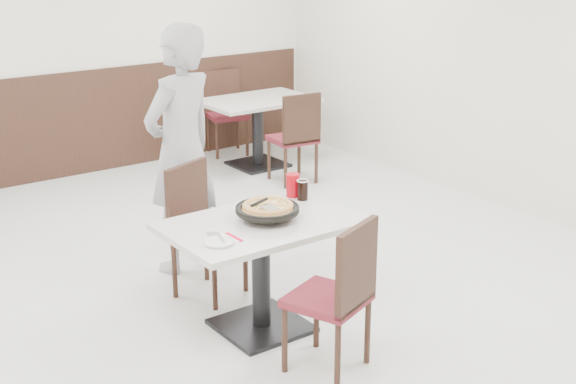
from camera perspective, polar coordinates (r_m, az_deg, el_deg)
floor at (r=5.90m, az=-2.73°, el=-6.97°), size 7.00×7.00×0.00m
wall_back at (r=8.56m, az=-16.08°, el=10.13°), size 6.00×0.04×2.80m
wall_right at (r=7.49m, az=16.88°, el=8.97°), size 0.04×7.00×2.80m
wainscot_back at (r=8.70m, az=-15.55°, el=4.58°), size 5.90×0.03×1.10m
main_table at (r=5.22m, az=-1.92°, el=-5.98°), size 1.28×0.93×0.75m
chair_near at (r=4.73m, az=2.80°, el=-7.35°), size 0.54×0.54×0.95m
chair_far at (r=5.68m, az=-5.63°, el=-2.89°), size 0.54×0.54×0.95m
trivet at (r=5.12m, az=-1.77°, el=-1.71°), size 0.14×0.14×0.04m
pizza_pan at (r=5.09m, az=-1.48°, el=-1.53°), size 0.37×0.37×0.01m
pizza at (r=5.12m, az=-1.44°, el=-1.19°), size 0.39×0.39×0.02m
pizza_server at (r=5.04m, az=-1.30°, el=-1.13°), size 0.09×0.11×0.00m
napkin at (r=4.79m, az=-4.63°, el=-3.41°), size 0.17×0.17×0.00m
side_plate at (r=4.74m, az=-4.93°, el=-3.58°), size 0.19×0.19×0.01m
fork at (r=4.78m, az=-4.81°, el=-3.24°), size 0.07×0.17×0.00m
cola_glass at (r=5.46m, az=1.05°, el=0.11°), size 0.08×0.08×0.13m
red_cup at (r=5.52m, az=0.36°, el=0.49°), size 0.10×0.10×0.16m
diner_person at (r=6.04m, az=-7.61°, el=2.99°), size 0.79×0.64×1.88m
bg_table_right at (r=8.81m, az=-2.17°, el=4.24°), size 1.29×0.95×0.75m
bg_chair_right_near at (r=8.22m, az=0.32°, el=3.95°), size 0.47×0.47×0.95m
bg_chair_right_far at (r=9.28m, az=-4.36°, el=5.58°), size 0.51×0.51×0.95m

